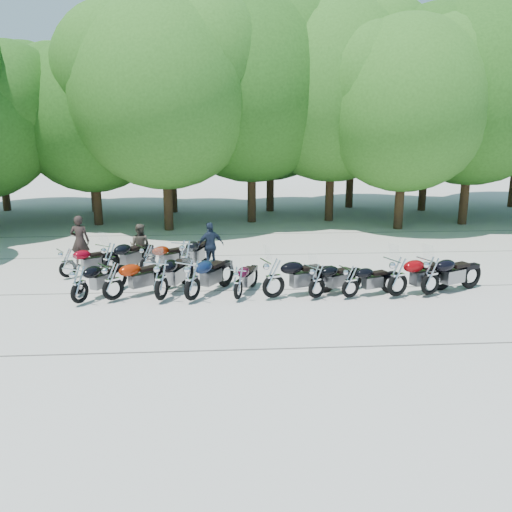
{
  "coord_description": "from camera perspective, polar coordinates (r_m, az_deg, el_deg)",
  "views": [
    {
      "loc": [
        -1.06,
        -14.63,
        5.2
      ],
      "look_at": [
        0.0,
        1.5,
        1.1
      ],
      "focal_mm": 38.0,
      "sensor_mm": 36.0,
      "label": 1
    }
  ],
  "objects": [
    {
      "name": "rider_1",
      "position": [
        19.84,
        -12.12,
        1.09
      ],
      "size": [
        0.9,
        0.78,
        1.59
      ],
      "primitive_type": "imported",
      "rotation": [
        0.0,
        0.0,
        2.88
      ],
      "color": "brown",
      "rests_on": "ground"
    },
    {
      "name": "tree_11",
      "position": [
        31.18,
        -9.02,
        14.61
      ],
      "size": [
        7.56,
        7.56,
        9.28
      ],
      "color": "#3A2614",
      "rests_on": "ground"
    },
    {
      "name": "tree_4",
      "position": [
        27.8,
        -0.48,
        17.19
      ],
      "size": [
        9.13,
        9.13,
        11.2
      ],
      "color": "#3A2614",
      "rests_on": "ground"
    },
    {
      "name": "motorcycle_2",
      "position": [
        15.89,
        -9.98,
        -2.36
      ],
      "size": [
        1.6,
        2.66,
        1.44
      ],
      "primitive_type": null,
      "rotation": [
        0.0,
        0.0,
        2.79
      ],
      "color": "black",
      "rests_on": "ground"
    },
    {
      "name": "motorcycle_13",
      "position": [
        18.43,
        -7.45,
        -0.03
      ],
      "size": [
        1.6,
        2.58,
        1.4
      ],
      "primitive_type": null,
      "rotation": [
        0.0,
        0.0,
        2.77
      ],
      "color": "black",
      "rests_on": "ground"
    },
    {
      "name": "motorcycle_1",
      "position": [
        16.22,
        -14.87,
        -2.49
      ],
      "size": [
        2.31,
        2.01,
        1.33
      ],
      "primitive_type": null,
      "rotation": [
        0.0,
        0.0,
        2.23
      ],
      "color": "#8E1F05",
      "rests_on": "ground"
    },
    {
      "name": "tree_10",
      "position": [
        32.42,
        -17.2,
        14.43
      ],
      "size": [
        7.78,
        7.78,
        9.55
      ],
      "color": "#3A2614",
      "rests_on": "ground"
    },
    {
      "name": "tree_7",
      "position": [
        29.14,
        21.98,
        15.59
      ],
      "size": [
        8.79,
        8.79,
        10.79
      ],
      "color": "#3A2614",
      "rests_on": "ground"
    },
    {
      "name": "rider_2",
      "position": [
        19.25,
        -4.8,
        1.09
      ],
      "size": [
        1.07,
        0.74,
        1.68
      ],
      "primitive_type": "imported",
      "rotation": [
        0.0,
        0.0,
        3.52
      ],
      "color": "#1A2436",
      "rests_on": "ground"
    },
    {
      "name": "tree_13",
      "position": [
        33.04,
        10.19,
        15.47
      ],
      "size": [
        8.31,
        8.31,
        10.2
      ],
      "color": "#3A2614",
      "rests_on": "ground"
    },
    {
      "name": "tree_6",
      "position": [
        26.87,
        15.48,
        15.04
      ],
      "size": [
        8.0,
        8.0,
        9.82
      ],
      "color": "#3A2614",
      "rests_on": "ground"
    },
    {
      "name": "motorcycle_3",
      "position": [
        15.74,
        -6.75,
        -2.44
      ],
      "size": [
        2.0,
        2.53,
        1.42
      ],
      "primitive_type": null,
      "rotation": [
        0.0,
        0.0,
        2.57
      ],
      "color": "#0C1936",
      "rests_on": "ground"
    },
    {
      "name": "motorcycle_11",
      "position": [
        18.63,
        -15.15,
        -0.3
      ],
      "size": [
        2.04,
        2.38,
        1.37
      ],
      "primitive_type": null,
      "rotation": [
        0.0,
        0.0,
        2.5
      ],
      "color": "black",
      "rests_on": "ground"
    },
    {
      "name": "motorcycle_12",
      "position": [
        18.74,
        -11.36,
        -0.24
      ],
      "size": [
        2.13,
        1.79,
        1.22
      ],
      "primitive_type": null,
      "rotation": [
        0.0,
        0.0,
        2.19
      ],
      "color": "maroon",
      "rests_on": "ground"
    },
    {
      "name": "rider_0",
      "position": [
        20.48,
        -18.04,
        1.51
      ],
      "size": [
        0.72,
        0.51,
        1.88
      ],
      "primitive_type": "imported",
      "rotation": [
        0.0,
        0.0,
        3.05
      ],
      "color": "black",
      "rests_on": "ground"
    },
    {
      "name": "tree_12",
      "position": [
        31.23,
        1.56,
        15.19
      ],
      "size": [
        7.88,
        7.88,
        9.67
      ],
      "color": "#3A2614",
      "rests_on": "ground"
    },
    {
      "name": "motorcycle_4",
      "position": [
        15.82,
        -1.89,
        -2.77
      ],
      "size": [
        1.31,
        2.13,
        1.16
      ],
      "primitive_type": null,
      "rotation": [
        0.0,
        0.0,
        2.78
      ],
      "color": "#36071B",
      "rests_on": "ground"
    },
    {
      "name": "motorcycle_9",
      "position": [
        16.94,
        17.93,
        -1.9
      ],
      "size": [
        2.55,
        1.73,
        1.39
      ],
      "primitive_type": null,
      "rotation": [
        0.0,
        0.0,
        2.01
      ],
      "color": "black",
      "rests_on": "ground"
    },
    {
      "name": "tree_5",
      "position": [
        28.44,
        8.11,
        16.86
      ],
      "size": [
        9.04,
        9.04,
        11.1
      ],
      "color": "#3A2614",
      "rests_on": "ground"
    },
    {
      "name": "motorcycle_10",
      "position": [
        19.02,
        -19.25,
        -0.62
      ],
      "size": [
        2.07,
        1.69,
        1.17
      ],
      "primitive_type": null,
      "rotation": [
        0.0,
        0.0,
        2.17
      ],
      "color": "maroon",
      "rests_on": "ground"
    },
    {
      "name": "tree_3",
      "position": [
        26.02,
        -9.7,
        16.51
      ],
      "size": [
        8.7,
        8.7,
        10.67
      ],
      "color": "#3A2614",
      "rests_on": "ground"
    },
    {
      "name": "motorcycle_7",
      "position": [
        16.19,
        9.94,
        -2.59
      ],
      "size": [
        2.13,
        1.33,
        1.15
      ],
      "primitive_type": null,
      "rotation": [
        0.0,
        0.0,
        1.95
      ],
      "color": "black",
      "rests_on": "ground"
    },
    {
      "name": "tree_14",
      "position": [
        32.9,
        17.75,
        14.68
      ],
      "size": [
        8.02,
        8.02,
        9.84
      ],
      "color": "#3A2614",
      "rests_on": "ground"
    },
    {
      "name": "motorcycle_0",
      "position": [
        16.23,
        -18.14,
        -2.77
      ],
      "size": [
        1.76,
        2.35,
        1.3
      ],
      "primitive_type": null,
      "rotation": [
        0.0,
        0.0,
        2.62
      ],
      "color": "black",
      "rests_on": "ground"
    },
    {
      "name": "tree_2",
      "position": [
        28.16,
        -16.97,
        13.86
      ],
      "size": [
        7.31,
        7.31,
        8.97
      ],
      "color": "#3A2614",
      "rests_on": "ground"
    },
    {
      "name": "motorcycle_5",
      "position": [
        15.86,
        1.86,
        -2.23
      ],
      "size": [
        2.61,
        1.58,
        1.41
      ],
      "primitive_type": null,
      "rotation": [
        0.0,
        0.0,
        1.92
      ],
      "color": "black",
      "rests_on": "ground"
    },
    {
      "name": "motorcycle_8",
      "position": [
        16.53,
        14.71,
        -2.01
      ],
      "size": [
        2.61,
        1.7,
        1.42
      ],
      "primitive_type": null,
      "rotation": [
        0.0,
        0.0,
        1.98
      ],
      "color": "#770408",
      "rests_on": "ground"
    },
    {
      "name": "motorcycle_6",
      "position": [
        16.0,
        6.43,
        -2.55
      ],
      "size": [
        2.16,
        1.71,
        1.22
      ],
      "primitive_type": null,
      "rotation": [
        0.0,
        0.0,
        2.14
      ],
      "color": "black",
      "rests_on": "ground"
    },
    {
      "name": "ground",
      "position": [
        15.56,
        0.36,
        -5.29
      ],
      "size": [
        90.0,
        90.0,
        0.0
      ],
      "primitive_type": "plane",
      "color": "#A8A397",
      "rests_on": "ground"
    }
  ]
}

